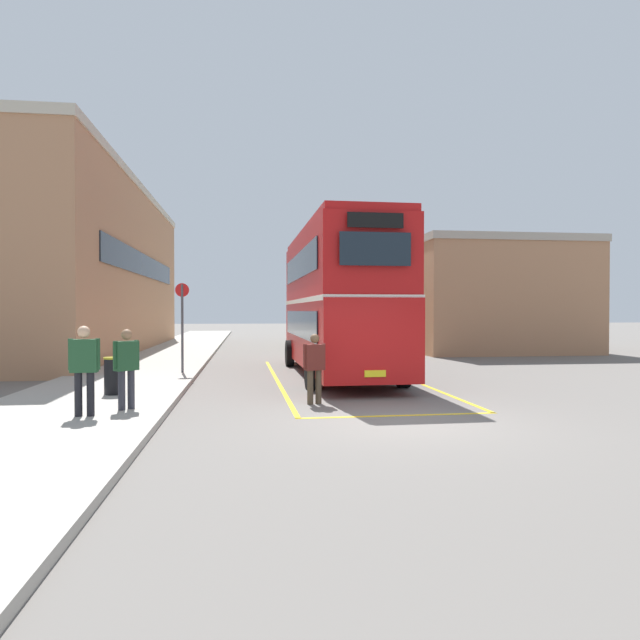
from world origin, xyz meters
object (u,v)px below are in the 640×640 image
Objects in this scene: single_deck_bus at (348,319)px; double_decker_bus at (337,299)px; litter_bin at (114,376)px; bus_stop_sign at (182,319)px; pedestrian_waiting_far at (84,364)px; pedestrian_boarding at (314,364)px; pedestrian_waiting_near at (126,363)px.

double_decker_bus is at bearing -101.56° from single_deck_bus.
single_deck_bus is 10.71× the size of litter_bin.
pedestrian_waiting_far is at bearing -97.38° from bus_stop_sign.
double_decker_bus is 6.11× the size of pedestrian_waiting_far.
double_decker_bus reaches higher than litter_bin.
single_deck_bus is at bearing 67.67° from pedestrian_waiting_far.
pedestrian_waiting_far is (-8.99, -21.89, -0.51)m from single_deck_bus.
litter_bin is (-9.09, -19.08, -1.06)m from single_deck_bus.
pedestrian_boarding is 4.84m from pedestrian_waiting_far.
double_decker_bus is 5.07m from bus_stop_sign.
pedestrian_boarding is at bearing -14.47° from litter_bin.
pedestrian_waiting_near is (-3.93, -0.96, 0.15)m from pedestrian_boarding.
single_deck_bus reaches higher than litter_bin.
pedestrian_waiting_far is 2.87m from litter_bin.
double_decker_bus is 1.10× the size of single_deck_bus.
double_decker_bus is 3.62× the size of bus_stop_sign.
single_deck_bus is 22.83m from pedestrian_waiting_near.
single_deck_bus is 5.54× the size of pedestrian_waiting_far.
pedestrian_waiting_far is 0.59× the size of bus_stop_sign.
single_deck_bus reaches higher than pedestrian_waiting_near.
pedestrian_boarding reaches higher than litter_bin.
pedestrian_waiting_near is at bearing 46.16° from pedestrian_waiting_far.
single_deck_bus is at bearing 77.68° from pedestrian_boarding.
pedestrian_waiting_near is at bearing -166.34° from pedestrian_boarding.
single_deck_bus is at bearing 60.96° from bus_stop_sign.
single_deck_bus is 5.90× the size of pedestrian_boarding.
pedestrian_boarding is 0.99× the size of pedestrian_waiting_near.
litter_bin is 4.90m from bus_stop_sign.
pedestrian_waiting_near is (-8.36, -21.23, -0.57)m from single_deck_bus.
pedestrian_waiting_far reaches higher than litter_bin.
double_decker_bus is at bearing 75.69° from pedestrian_boarding.
bus_stop_sign is (-3.60, 5.82, 0.94)m from pedestrian_boarding.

